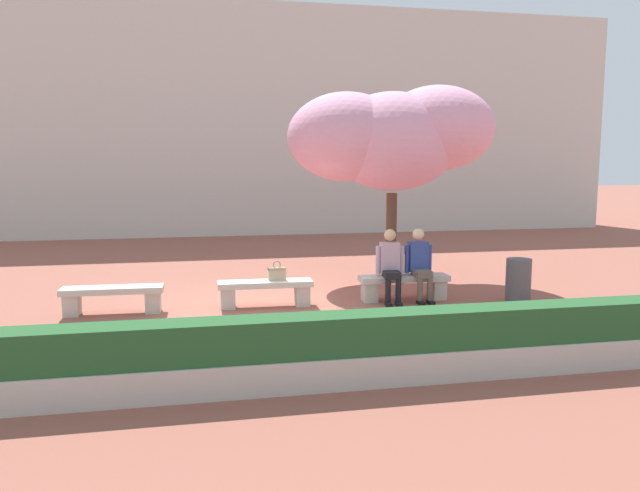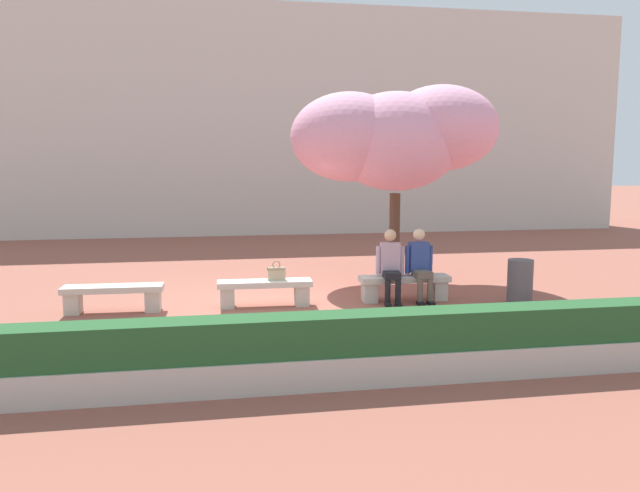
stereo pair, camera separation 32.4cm
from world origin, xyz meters
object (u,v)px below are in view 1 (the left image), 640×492
Objects in this scene: person_seated_left at (391,263)px; trash_bin at (518,281)px; stone_bench_west_end at (113,296)px; stone_bench_center at (404,284)px; cherry_tree_main at (391,137)px; person_seated_right at (419,262)px; handbag at (277,273)px; stone_bench_near_west at (265,290)px.

person_seated_left reaches higher than trash_bin.
trash_bin is (6.94, -0.58, 0.09)m from stone_bench_west_end.
cherry_tree_main is at bearing 79.43° from stone_bench_center.
trash_bin is at bearing -16.74° from stone_bench_center.
person_seated_right reaches higher than handbag.
person_seated_right is 0.30× the size of cherry_tree_main.
stone_bench_near_west is 0.38× the size of cherry_tree_main.
stone_bench_center is 0.38× the size of cherry_tree_main.
person_seated_left is 0.30× the size of cherry_tree_main.
stone_bench_center is 1.26× the size of person_seated_left.
handbag is at bearing 179.54° from stone_bench_center.
cherry_tree_main is (2.68, 1.99, 2.42)m from handbag.
stone_bench_west_end is at bearing 175.23° from trash_bin.
stone_bench_center is (5.02, 0.00, 0.00)m from stone_bench_west_end.
stone_bench_near_west is 4.81× the size of handbag.
trash_bin is at bearing -7.44° from stone_bench_near_west.
trash_bin is (1.55, -2.58, -2.61)m from cherry_tree_main.
person_seated_left is 2.29m from trash_bin.
handbag is at bearing -143.42° from cherry_tree_main.
handbag is 4.12m from cherry_tree_main.
person_seated_right is at bearing -11.39° from stone_bench_center.
stone_bench_near_west is 4.47m from trash_bin.
person_seated_left and person_seated_right have the same top height.
stone_bench_near_west is at bearing 180.00° from stone_bench_center.
stone_bench_west_end is at bearing 180.00° from stone_bench_near_west.
handbag is (0.21, 0.02, 0.28)m from stone_bench_near_west.
trash_bin reaches higher than stone_bench_west_end.
stone_bench_west_end is 2.09× the size of trash_bin.
trash_bin is (1.66, -0.53, -0.31)m from person_seated_right.
handbag is 0.43× the size of trash_bin.
trash_bin reaches higher than stone_bench_near_west.
stone_bench_west_end is 4.81× the size of handbag.
cherry_tree_main is (0.37, 2.00, 2.70)m from stone_bench_center.
handbag is 0.08× the size of cherry_tree_main.
stone_bench_near_west is 1.26× the size of person_seated_left.
person_seated_right reaches higher than stone_bench_near_west.
person_seated_left is 1.65× the size of trash_bin.
stone_bench_near_west is at bearing 178.89° from person_seated_right.
handbag is at bearing 5.11° from stone_bench_near_west.
person_seated_left is 1.00× the size of person_seated_right.
stone_bench_near_west and stone_bench_center have the same top height.
handbag reaches higher than trash_bin.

